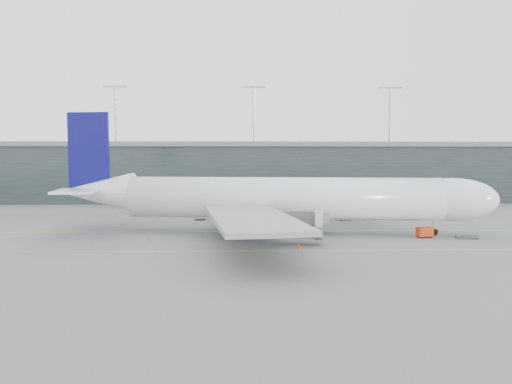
{
  "coord_description": "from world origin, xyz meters",
  "views": [
    {
      "loc": [
        1.85,
        -80.1,
        11.41
      ],
      "look_at": [
        4.03,
        -4.0,
        6.09
      ],
      "focal_mm": 35.0,
      "sensor_mm": 36.0,
      "label": 1
    }
  ],
  "objects": [
    {
      "name": "taxiline_a",
      "position": [
        0.0,
        -4.0,
        0.01
      ],
      "size": [
        160.0,
        0.25,
        0.02
      ],
      "primitive_type": "cube",
      "color": "gold",
      "rests_on": "ground"
    },
    {
      "name": "ground",
      "position": [
        0.0,
        0.0,
        0.0
      ],
      "size": [
        320.0,
        320.0,
        0.0
      ],
      "primitive_type": "plane",
      "color": "#545458",
      "rests_on": "ground"
    },
    {
      "name": "taxiline_lead_main",
      "position": [
        5.0,
        20.0,
        0.01
      ],
      "size": [
        0.25,
        60.0,
        0.02
      ],
      "primitive_type": "cube",
      "color": "gold",
      "rests_on": "ground"
    },
    {
      "name": "cone_wing_port",
      "position": [
        9.74,
        9.97,
        0.4
      ],
      "size": [
        0.5,
        0.5,
        0.8
      ],
      "primitive_type": "cone",
      "color": "#FC440E",
      "rests_on": "ground"
    },
    {
      "name": "baggage_dolly",
      "position": [
        33.6,
        -11.23,
        0.17
      ],
      "size": [
        3.37,
        2.99,
        0.28
      ],
      "primitive_type": "cube",
      "rotation": [
        0.0,
        0.0,
        -0.3
      ],
      "color": "#3E3D43",
      "rests_on": "ground"
    },
    {
      "name": "taxiline_b",
      "position": [
        0.0,
        -20.0,
        0.01
      ],
      "size": [
        160.0,
        0.25,
        0.02
      ],
      "primitive_type": "cube",
      "color": "gold",
      "rests_on": "ground"
    },
    {
      "name": "cone_nose",
      "position": [
        31.45,
        -6.36,
        0.4
      ],
      "size": [
        0.5,
        0.5,
        0.8
      ],
      "primitive_type": "cone",
      "color": "red",
      "rests_on": "ground"
    },
    {
      "name": "terminal",
      "position": [
        -0.0,
        58.0,
        7.62
      ],
      "size": [
        240.0,
        36.0,
        29.0
      ],
      "color": "black",
      "rests_on": "ground"
    },
    {
      "name": "jet_bridge",
      "position": [
        18.82,
        22.32,
        4.48
      ],
      "size": [
        11.93,
        43.34,
        5.99
      ],
      "rotation": [
        0.0,
        0.0,
        0.23
      ],
      "color": "#313035",
      "rests_on": "ground"
    },
    {
      "name": "uld_a",
      "position": [
        -5.77,
        10.25,
        0.94
      ],
      "size": [
        2.13,
        1.79,
        1.79
      ],
      "rotation": [
        0.0,
        0.0,
        0.12
      ],
      "color": "#343438",
      "rests_on": "ground"
    },
    {
      "name": "uld_c",
      "position": [
        -1.07,
        11.48,
        0.95
      ],
      "size": [
        2.39,
        2.14,
        1.81
      ],
      "rotation": [
        0.0,
        0.0,
        -0.32
      ],
      "color": "#343438",
      "rests_on": "ground"
    },
    {
      "name": "cone_tail",
      "position": [
        -10.67,
        -12.65,
        0.34
      ],
      "size": [
        0.42,
        0.42,
        0.68
      ],
      "primitive_type": "cone",
      "color": "#D6400B",
      "rests_on": "ground"
    },
    {
      "name": "cone_wing_stbd",
      "position": [
        8.92,
        -18.88,
        0.37
      ],
      "size": [
        0.46,
        0.46,
        0.73
      ],
      "primitive_type": "cone",
      "color": "red",
      "rests_on": "ground"
    },
    {
      "name": "gse_cart",
      "position": [
        27.85,
        -10.57,
        0.81
      ],
      "size": [
        2.28,
        1.61,
        1.45
      ],
      "rotation": [
        0.0,
        0.0,
        0.13
      ],
      "color": "red",
      "rests_on": "ground"
    },
    {
      "name": "main_aircraft",
      "position": [
        7.42,
        -5.91,
        5.15
      ],
      "size": [
        65.4,
        60.94,
        18.35
      ],
      "rotation": [
        0.0,
        0.0,
        -0.14
      ],
      "color": "white",
      "rests_on": "ground"
    },
    {
      "name": "uld_b",
      "position": [
        -2.43,
        10.49,
        0.96
      ],
      "size": [
        2.33,
        2.02,
        1.84
      ],
      "rotation": [
        0.0,
        0.0,
        -0.22
      ],
      "color": "#343438",
      "rests_on": "ground"
    }
  ]
}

